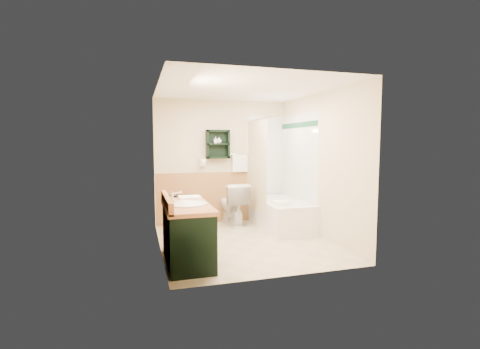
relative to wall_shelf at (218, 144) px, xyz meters
name	(u,v)px	position (x,y,z in m)	size (l,w,h in m)	color
floor	(244,242)	(0.10, -1.41, -1.55)	(3.00, 3.00, 0.00)	#CAB693
back_wall	(222,162)	(0.10, 0.11, -0.35)	(2.60, 0.04, 2.40)	#F4E4BF
left_wall	(158,169)	(-1.22, -1.41, -0.35)	(0.04, 3.00, 2.40)	#F4E4BF
right_wall	(320,165)	(1.42, -1.41, -0.35)	(0.04, 3.00, 2.40)	#F4E4BF
ceiling	(244,87)	(0.10, -1.41, 0.87)	(2.60, 3.00, 0.04)	white
wainscot_left	(161,216)	(-1.19, -1.41, -1.05)	(2.98, 2.98, 1.00)	tan
wainscot_back	(222,197)	(0.10, 0.08, -1.05)	(2.58, 2.58, 1.00)	tan
mirror_frame	(163,149)	(-1.17, -1.96, -0.05)	(1.30, 1.30, 1.00)	brown
mirror_glass	(164,149)	(-1.17, -1.96, -0.05)	(1.20, 1.20, 0.90)	white
tile_right	(298,171)	(1.38, -0.66, -0.50)	(1.50, 1.50, 2.10)	white
tile_back	(271,168)	(1.13, 0.07, -0.50)	(0.95, 0.95, 2.10)	white
tile_accent	(298,125)	(1.37, -0.66, 0.35)	(1.50, 1.50, 0.10)	#154A2F
wall_shelf	(218,144)	(0.00, 0.00, 0.00)	(0.45, 0.15, 0.55)	black
hair_dryer	(202,162)	(-0.30, 0.02, -0.35)	(0.10, 0.24, 0.18)	white
towel_bar	(240,154)	(0.45, 0.04, -0.20)	(0.40, 0.06, 0.40)	white
curtain_rod	(260,119)	(0.63, -0.66, 0.45)	(0.03, 0.03, 1.60)	silver
shower_curtain	(257,166)	(0.63, -0.48, -0.40)	(1.05, 1.05, 1.70)	beige
vanity	(187,234)	(-0.89, -2.09, -1.16)	(0.59, 1.21, 0.77)	black
bathtub	(281,214)	(1.03, -0.73, -1.29)	(0.78, 1.50, 0.52)	white
toilet	(232,204)	(0.23, -0.20, -1.15)	(0.46, 0.82, 0.80)	white
counter_towel	(190,198)	(-0.79, -1.65, -0.76)	(0.30, 0.24, 0.04)	white
vanity_book	(169,190)	(-1.06, -1.37, -0.67)	(0.16, 0.02, 0.21)	black
tub_towel	(281,203)	(0.84, -1.17, -1.00)	(0.26, 0.22, 0.07)	white
soap_bottle_a	(216,142)	(-0.04, -0.01, 0.04)	(0.06, 0.13, 0.06)	white
soap_bottle_b	(219,141)	(0.02, -0.01, 0.06)	(0.09, 0.12, 0.09)	white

